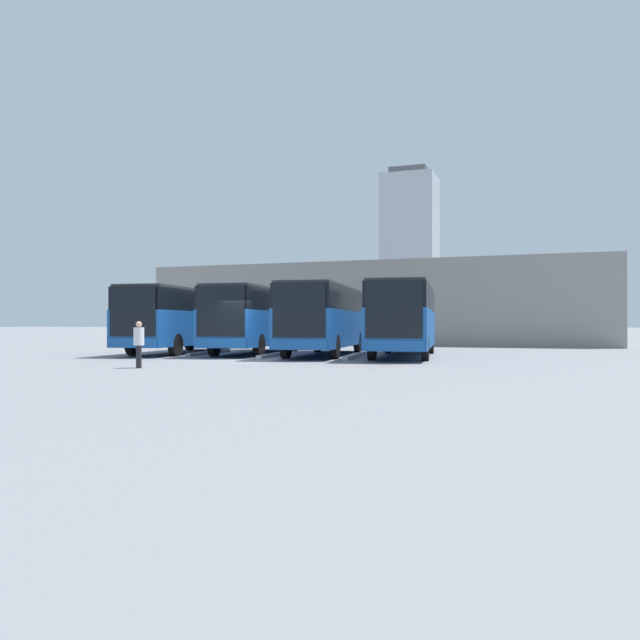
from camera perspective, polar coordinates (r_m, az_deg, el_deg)
ground_plane at (r=26.11m, az=-7.10°, el=-3.65°), size 600.00×600.00×0.00m
bus_0 at (r=28.96m, az=7.71°, el=0.28°), size 3.77×10.81×3.28m
curb_divider_0 at (r=27.93m, az=3.19°, el=-3.29°), size 0.88×5.17×0.15m
bus_1 at (r=29.98m, az=0.48°, el=0.26°), size 3.77×10.81×3.28m
curb_divider_1 at (r=29.24m, az=-4.09°, el=-3.16°), size 0.88×5.17×0.15m
bus_2 at (r=32.01m, az=-5.70°, el=0.22°), size 3.77×10.81×3.28m
curb_divider_2 at (r=31.52m, az=-10.09°, el=-2.95°), size 0.88×5.17×0.15m
bus_3 at (r=33.09m, az=-12.38°, el=0.20°), size 3.77×10.81×3.28m
pedestrian at (r=22.02m, az=-16.23°, el=-2.02°), size 0.49×0.49×1.59m
station_building at (r=48.77m, az=5.49°, el=1.40°), size 33.56×13.47×5.98m
office_tower at (r=215.15m, az=8.24°, el=6.27°), size 17.63×17.63×54.19m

